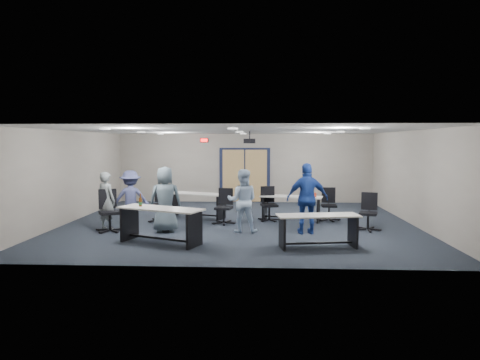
{
  "coord_description": "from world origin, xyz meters",
  "views": [
    {
      "loc": [
        0.66,
        -12.37,
        2.35
      ],
      "look_at": [
        0.05,
        -0.3,
        1.29
      ],
      "focal_mm": 32.0,
      "sensor_mm": 36.0,
      "label": 1
    }
  ],
  "objects_px": {
    "chair_back_c": "(269,204)",
    "person_lightblue": "(242,201)",
    "table_front_right": "(318,225)",
    "chair_loose_left": "(110,211)",
    "chair_back_b": "(224,206)",
    "chair_back_d": "(329,204)",
    "table_front_left": "(160,219)",
    "person_back": "(131,198)",
    "person_plaid": "(165,199)",
    "chair_loose_right": "(368,212)",
    "table_back_left": "(197,201)",
    "chair_back_a": "(160,204)",
    "person_navy": "(307,199)",
    "table_back_right": "(291,204)",
    "person_gray": "(106,201)"
  },
  "relations": [
    {
      "from": "chair_back_a",
      "to": "chair_back_c",
      "type": "distance_m",
      "value": 3.26
    },
    {
      "from": "table_front_right",
      "to": "person_back",
      "type": "distance_m",
      "value": 5.43
    },
    {
      "from": "chair_loose_right",
      "to": "chair_back_c",
      "type": "bearing_deg",
      "value": 173.36
    },
    {
      "from": "chair_back_b",
      "to": "person_gray",
      "type": "height_order",
      "value": "person_gray"
    },
    {
      "from": "chair_back_c",
      "to": "person_lightblue",
      "type": "xyz_separation_m",
      "value": [
        -0.73,
        -1.68,
        0.32
      ]
    },
    {
      "from": "table_front_left",
      "to": "table_back_right",
      "type": "distance_m",
      "value": 4.5
    },
    {
      "from": "chair_back_b",
      "to": "chair_back_d",
      "type": "bearing_deg",
      "value": 23.92
    },
    {
      "from": "table_front_right",
      "to": "chair_back_a",
      "type": "distance_m",
      "value": 5.2
    },
    {
      "from": "person_gray",
      "to": "table_back_left",
      "type": "bearing_deg",
      "value": -110.92
    },
    {
      "from": "table_front_left",
      "to": "person_gray",
      "type": "height_order",
      "value": "person_gray"
    },
    {
      "from": "chair_back_b",
      "to": "chair_loose_left",
      "type": "xyz_separation_m",
      "value": [
        -2.92,
        -1.23,
        0.04
      ]
    },
    {
      "from": "chair_loose_left",
      "to": "chair_back_d",
      "type": "bearing_deg",
      "value": -13.31
    },
    {
      "from": "chair_back_d",
      "to": "person_back",
      "type": "bearing_deg",
      "value": -166.48
    },
    {
      "from": "chair_back_b",
      "to": "person_lightblue",
      "type": "distance_m",
      "value": 1.31
    },
    {
      "from": "person_gray",
      "to": "chair_loose_right",
      "type": "bearing_deg",
      "value": -151.25
    },
    {
      "from": "chair_back_a",
      "to": "chair_loose_right",
      "type": "xyz_separation_m",
      "value": [
        5.87,
        -1.01,
        -0.03
      ]
    },
    {
      "from": "chair_back_a",
      "to": "table_front_left",
      "type": "bearing_deg",
      "value": -73.13
    },
    {
      "from": "table_front_right",
      "to": "chair_back_b",
      "type": "bearing_deg",
      "value": 122.24
    },
    {
      "from": "table_front_right",
      "to": "chair_back_b",
      "type": "xyz_separation_m",
      "value": [
        -2.36,
        2.7,
        0.0
      ]
    },
    {
      "from": "person_plaid",
      "to": "table_front_right",
      "type": "bearing_deg",
      "value": 148.43
    },
    {
      "from": "table_front_left",
      "to": "person_back",
      "type": "relative_size",
      "value": 1.38
    },
    {
      "from": "table_front_right",
      "to": "person_gray",
      "type": "xyz_separation_m",
      "value": [
        -5.45,
        1.73,
        0.28
      ]
    },
    {
      "from": "chair_back_d",
      "to": "chair_back_b",
      "type": "bearing_deg",
      "value": -165.5
    },
    {
      "from": "table_front_right",
      "to": "chair_loose_left",
      "type": "bearing_deg",
      "value": 155.56
    },
    {
      "from": "chair_loose_right",
      "to": "person_navy",
      "type": "xyz_separation_m",
      "value": [
        -1.68,
        -0.48,
        0.41
      ]
    },
    {
      "from": "person_plaid",
      "to": "person_back",
      "type": "xyz_separation_m",
      "value": [
        -1.15,
        0.74,
        -0.08
      ]
    },
    {
      "from": "chair_back_b",
      "to": "chair_loose_right",
      "type": "bearing_deg",
      "value": 0.96
    },
    {
      "from": "chair_back_b",
      "to": "chair_back_d",
      "type": "xyz_separation_m",
      "value": [
        3.13,
        0.68,
        -0.02
      ]
    },
    {
      "from": "table_front_left",
      "to": "person_back",
      "type": "bearing_deg",
      "value": 145.57
    },
    {
      "from": "chair_back_c",
      "to": "person_navy",
      "type": "distance_m",
      "value": 2.06
    },
    {
      "from": "table_back_left",
      "to": "person_lightblue",
      "type": "distance_m",
      "value": 2.62
    },
    {
      "from": "person_back",
      "to": "chair_loose_right",
      "type": "bearing_deg",
      "value": 160.64
    },
    {
      "from": "chair_back_a",
      "to": "person_navy",
      "type": "xyz_separation_m",
      "value": [
        4.19,
        -1.49,
        0.38
      ]
    },
    {
      "from": "chair_back_a",
      "to": "chair_loose_right",
      "type": "relative_size",
      "value": 1.07
    },
    {
      "from": "table_back_right",
      "to": "chair_back_a",
      "type": "relative_size",
      "value": 1.79
    },
    {
      "from": "chair_back_d",
      "to": "chair_loose_left",
      "type": "relative_size",
      "value": 0.89
    },
    {
      "from": "table_back_left",
      "to": "person_back",
      "type": "distance_m",
      "value": 2.2
    },
    {
      "from": "table_back_left",
      "to": "person_navy",
      "type": "distance_m",
      "value": 3.92
    },
    {
      "from": "person_back",
      "to": "person_gray",
      "type": "bearing_deg",
      "value": 28.32
    },
    {
      "from": "table_back_right",
      "to": "person_plaid",
      "type": "bearing_deg",
      "value": -138.66
    },
    {
      "from": "person_navy",
      "to": "person_lightblue",
      "type": "bearing_deg",
      "value": -9.19
    },
    {
      "from": "table_front_right",
      "to": "table_back_right",
      "type": "relative_size",
      "value": 0.99
    },
    {
      "from": "chair_loose_right",
      "to": "table_front_right",
      "type": "bearing_deg",
      "value": -109.32
    },
    {
      "from": "person_gray",
      "to": "chair_back_d",
      "type": "bearing_deg",
      "value": -138.23
    },
    {
      "from": "table_back_left",
      "to": "chair_back_c",
      "type": "bearing_deg",
      "value": 9.3
    },
    {
      "from": "table_back_right",
      "to": "person_navy",
      "type": "relative_size",
      "value": 1.06
    },
    {
      "from": "person_plaid",
      "to": "chair_loose_left",
      "type": "bearing_deg",
      "value": -8.48
    },
    {
      "from": "table_back_left",
      "to": "chair_back_a",
      "type": "height_order",
      "value": "chair_back_a"
    },
    {
      "from": "table_front_right",
      "to": "person_plaid",
      "type": "distance_m",
      "value": 4.09
    },
    {
      "from": "chair_loose_right",
      "to": "table_back_left",
      "type": "bearing_deg",
      "value": -179.55
    }
  ]
}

